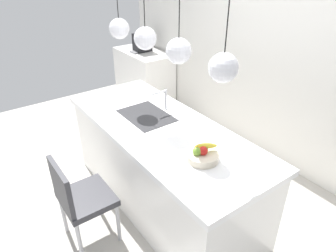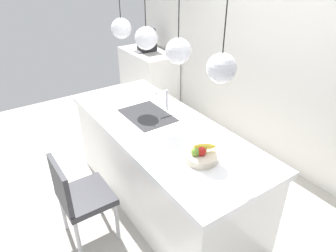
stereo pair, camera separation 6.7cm
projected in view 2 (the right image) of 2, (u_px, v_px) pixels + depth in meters
name	position (u px, v px, depth m)	size (l,w,h in m)	color
floor	(163.00, 200.00, 3.36)	(6.60, 6.60, 0.00)	#BCB7AD
back_wall	(282.00, 58.00, 3.53)	(6.00, 0.10, 2.60)	silver
kitchen_island	(162.00, 166.00, 3.13)	(2.31, 0.93, 0.92)	white
sink_basin	(147.00, 116.00, 3.10)	(0.56, 0.40, 0.02)	#2D2D30
faucet	(165.00, 97.00, 3.13)	(0.02, 0.17, 0.22)	silver
fruit_bowl	(201.00, 155.00, 2.41)	(0.25, 0.26, 0.15)	beige
side_counter	(148.00, 75.00, 5.50)	(1.10, 0.60, 0.86)	white
coffee_machine	(147.00, 42.00, 5.22)	(0.20, 0.35, 0.38)	black
chair_near	(79.00, 195.00, 2.68)	(0.46, 0.42, 0.88)	#333338
pendant_light_left	(121.00, 28.00, 3.04)	(0.20, 0.20, 0.80)	silver
pendant_light_center_left	(146.00, 38.00, 2.69)	(0.20, 0.20, 0.80)	silver
pendant_light_center_right	(178.00, 51.00, 2.35)	(0.20, 0.20, 0.80)	silver
pendant_light_right	(221.00, 68.00, 2.01)	(0.20, 0.20, 0.80)	silver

